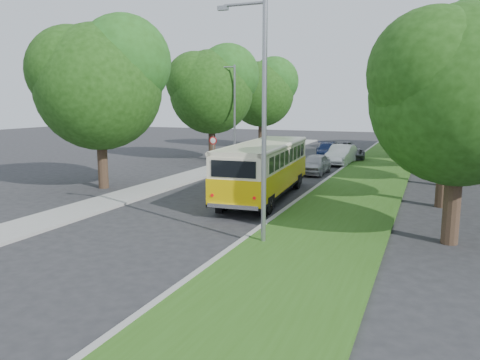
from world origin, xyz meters
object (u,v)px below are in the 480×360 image
at_px(lamppost_near, 262,115).
at_px(car_blue, 327,151).
at_px(vintage_bus, 264,170).
at_px(car_grey, 346,150).
at_px(lamppost_far, 233,111).
at_px(car_white, 341,155).
at_px(car_silver, 315,164).

height_order(lamppost_near, car_blue, lamppost_near).
relative_size(vintage_bus, car_grey, 1.85).
height_order(lamppost_near, vintage_bus, lamppost_near).
xyz_separation_m(lamppost_far, car_white, (7.70, 3.13, -3.37)).
relative_size(car_silver, car_blue, 0.88).
bearing_deg(lamppost_far, vintage_bus, -60.11).
relative_size(vintage_bus, car_silver, 2.45).
distance_m(lamppost_near, lamppost_far, 20.53).
height_order(vintage_bus, car_silver, vintage_bus).
xyz_separation_m(vintage_bus, car_grey, (0.92, 18.04, -0.70)).
distance_m(car_blue, car_grey, 1.61).
bearing_deg(car_grey, lamppost_near, -107.44).
distance_m(lamppost_far, car_silver, 8.11).
distance_m(lamppost_far, car_blue, 9.61).
bearing_deg(vintage_bus, lamppost_near, -75.43).
xyz_separation_m(car_silver, car_white, (0.75, 5.48, 0.08)).
xyz_separation_m(lamppost_near, car_blue, (-3.10, 25.33, -3.73)).
bearing_deg(car_silver, lamppost_near, -82.44).
relative_size(lamppost_far, car_silver, 1.92).
distance_m(car_silver, car_white, 5.54).
bearing_deg(lamppost_near, car_white, 93.19).
bearing_deg(car_blue, vintage_bus, -101.39).
bearing_deg(lamppost_far, car_blue, 49.61).
height_order(car_silver, car_grey, car_grey).
bearing_deg(car_silver, lamppost_far, 161.92).
bearing_deg(lamppost_near, car_grey, 93.38).
bearing_deg(lamppost_far, car_silver, -18.73).
bearing_deg(vintage_bus, car_grey, 83.13).
relative_size(lamppost_far, car_white, 1.65).
relative_size(lamppost_far, vintage_bus, 0.79).
height_order(lamppost_near, lamppost_far, lamppost_near).
relative_size(lamppost_near, car_silver, 2.05).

